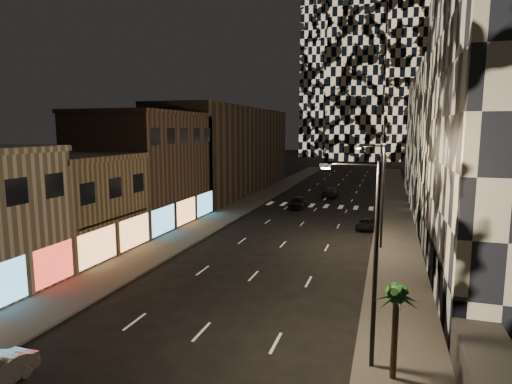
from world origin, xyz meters
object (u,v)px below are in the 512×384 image
Objects in this scene: streetlight_far at (380,189)px; car_dark_rightlane at (366,224)px; car_dark_oncoming at (331,192)px; palm_tree at (396,302)px; streetlight_near at (370,251)px; car_dark_midlane at (298,202)px.

car_dark_rightlane is (-1.35, 7.35, -4.80)m from streetlight_far.
streetlight_far is at bearing 104.41° from car_dark_oncoming.
streetlight_far is 20.79m from palm_tree.
palm_tree is at bearing 99.41° from car_dark_oncoming.
car_dark_oncoming is 22.27m from car_dark_rightlane.
streetlight_near reaches higher than car_dark_midlane.
streetlight_far is at bearing -56.06° from car_dark_midlane.
car_dark_midlane reaches higher than car_dark_rightlane.
streetlight_near is 27.80m from car_dark_rightlane.
streetlight_far is at bearing 90.00° from streetlight_near.
car_dark_midlane is (-10.80, 17.38, -4.56)m from streetlight_far.
streetlight_near is at bearing 98.25° from car_dark_oncoming.
streetlight_far is 1.94× the size of car_dark_midlane.
car_dark_rightlane is at bearing 92.84° from streetlight_near.
streetlight_near is at bearing -80.57° from car_dark_rightlane.
streetlight_near is at bearing -71.80° from car_dark_midlane.
car_dark_rightlane is 28.28m from palm_tree.
car_dark_oncoming is (-7.85, 28.65, -4.60)m from streetlight_far.
car_dark_midlane is 13.78m from car_dark_rightlane.
car_dark_oncoming is 50.20m from palm_tree.
palm_tree is (1.13, -20.67, -1.87)m from streetlight_far.
car_dark_midlane is at bearing 74.45° from car_dark_oncoming.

